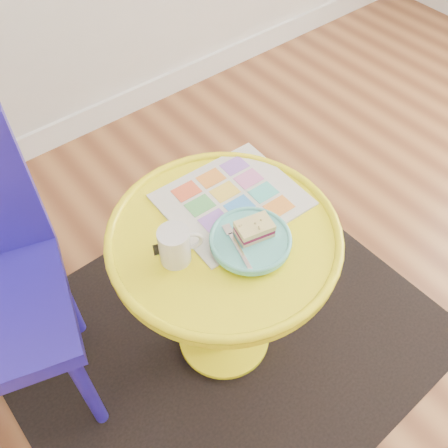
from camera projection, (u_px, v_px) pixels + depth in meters
room_walls at (24, 387)px, 1.49m from camera, size 4.00×4.00×4.00m
rug at (224, 337)px, 1.66m from camera, size 1.33×1.13×0.01m
side_table at (224, 270)px, 1.35m from camera, size 0.59×0.59×0.56m
newspaper at (232, 200)px, 1.30m from camera, size 0.35×0.30×0.01m
mug at (175, 245)px, 1.15m from camera, size 0.10×0.07×0.10m
plate at (250, 240)px, 1.20m from camera, size 0.20×0.20×0.02m
cake_slice at (254, 229)px, 1.18m from camera, size 0.10×0.07×0.04m
fork at (236, 245)px, 1.18m from camera, size 0.05×0.14×0.00m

